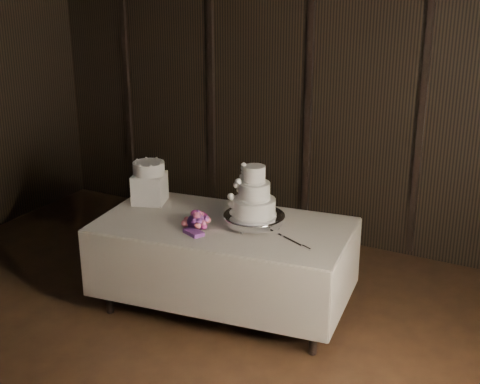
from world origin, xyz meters
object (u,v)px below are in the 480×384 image
wedding_cake (250,196)px  small_cake (149,168)px  display_table (224,263)px  bouquet (196,221)px  box_pedestal (150,188)px  cake_stand (254,220)px

wedding_cake → small_cake: (-1.00, 0.07, 0.06)m
display_table → wedding_cake: 0.63m
bouquet → box_pedestal: box_pedestal is taller
display_table → small_cake: small_cake is taller
display_table → wedding_cake: bearing=9.0°
cake_stand → bouquet: 0.45m
bouquet → small_cake: (-0.65, 0.30, 0.25)m
wedding_cake → cake_stand: bearing=12.7°
cake_stand → wedding_cake: size_ratio=1.22×
bouquet → box_pedestal: (-0.65, 0.30, 0.07)m
bouquet → small_cake: 0.76m
box_pedestal → display_table: bearing=-9.3°
wedding_cake → bouquet: 0.46m
bouquet → small_cake: bearing=155.3°
box_pedestal → small_cake: 0.18m
cake_stand → display_table: bearing=-161.6°
box_pedestal → small_cake: bearing=0.0°
cake_stand → box_pedestal: bearing=177.1°
display_table → bouquet: bearing=-137.7°
wedding_cake → bouquet: bearing=-163.5°
display_table → box_pedestal: size_ratio=8.11×
box_pedestal → cake_stand: bearing=-2.9°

